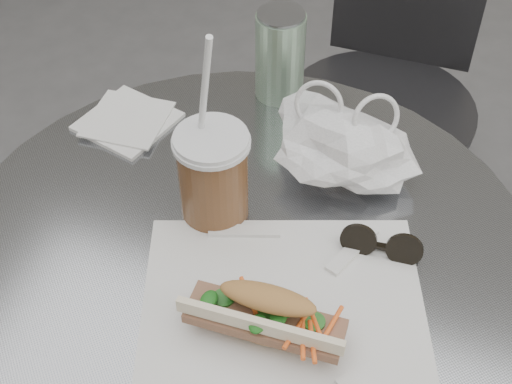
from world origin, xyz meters
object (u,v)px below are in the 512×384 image
(drink_can, at_px, (280,55))
(cafe_table, at_px, (243,366))
(chair_far, at_px, (377,143))
(iced_coffee, at_px, (213,174))
(sunglasses, at_px, (381,246))
(banh_mi, at_px, (266,316))

(drink_can, bearing_deg, cafe_table, -79.14)
(chair_far, height_order, drink_can, drink_can)
(iced_coffee, relative_size, drink_can, 1.97)
(chair_far, xyz_separation_m, iced_coffee, (-0.11, -0.66, 0.47))
(iced_coffee, bearing_deg, chair_far, 80.74)
(iced_coffee, height_order, drink_can, iced_coffee)
(chair_far, distance_m, sunglasses, 0.78)
(drink_can, bearing_deg, sunglasses, -49.50)
(sunglasses, bearing_deg, drink_can, 125.79)
(sunglasses, bearing_deg, cafe_table, -165.65)
(cafe_table, relative_size, drink_can, 5.33)
(sunglasses, bearing_deg, banh_mi, -124.81)
(cafe_table, relative_size, banh_mi, 3.42)
(chair_far, xyz_separation_m, drink_can, (-0.11, -0.39, 0.47))
(iced_coffee, distance_m, drink_can, 0.27)
(cafe_table, bearing_deg, chair_far, 86.00)
(iced_coffee, bearing_deg, cafe_table, -43.17)
(banh_mi, relative_size, drink_can, 1.56)
(iced_coffee, bearing_deg, banh_mi, -50.68)
(drink_can, bearing_deg, iced_coffee, -89.07)
(banh_mi, height_order, iced_coffee, iced_coffee)
(cafe_table, distance_m, chair_far, 0.72)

